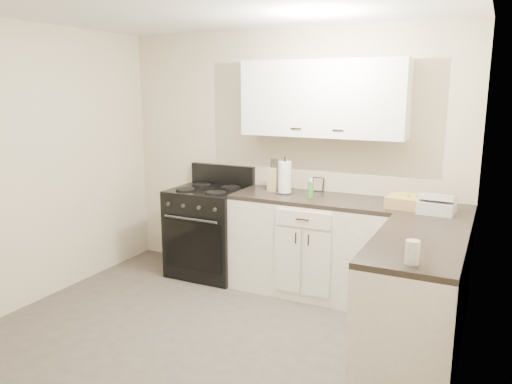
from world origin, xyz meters
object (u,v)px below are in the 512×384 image
at_px(stove, 209,232).
at_px(knife_block, 274,179).
at_px(wicker_basket, 404,203).
at_px(countertop_grill, 437,207).
at_px(paper_towel, 285,177).

xyz_separation_m(stove, knife_block, (0.69, 0.11, 0.60)).
bearing_deg(wicker_basket, countertop_grill, -8.24).
bearing_deg(wicker_basket, knife_block, 171.92).
distance_m(paper_towel, wicker_basket, 1.16).
bearing_deg(stove, knife_block, 9.30).
distance_m(knife_block, wicker_basket, 1.30).
bearing_deg(knife_block, wicker_basket, 0.66).
relative_size(stove, countertop_grill, 3.30).
relative_size(paper_towel, countertop_grill, 1.11).
bearing_deg(stove, paper_towel, 4.06).
xyz_separation_m(paper_towel, countertop_grill, (1.41, -0.17, -0.10)).
relative_size(stove, knife_block, 3.94).
distance_m(stove, paper_towel, 1.04).
bearing_deg(knife_block, paper_towel, -12.76).
height_order(knife_block, wicker_basket, knife_block).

